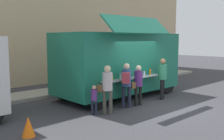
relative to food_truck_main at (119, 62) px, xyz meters
The scene contains 10 objects.
ground_plane 2.88m from the food_truck_main, 94.70° to the right, with size 60.00×60.00×0.00m, color #38383D.
curb_strip 5.01m from the food_truck_main, 146.79° to the left, with size 28.00×1.60×0.15m, color #9E998E.
food_truck_main is the anchor object (origin of this frame).
traffic_cone_orange 5.80m from the food_truck_main, 160.98° to the right, with size 0.36×0.36×0.55m, color orange.
trash_bin 4.52m from the food_truck_main, 31.89° to the left, with size 0.60×0.60×1.02m, color #2E6238.
customer_front_ordering 1.98m from the food_truck_main, 112.51° to the right, with size 0.52×0.32×1.59m.
customer_mid_with_backpack 2.17m from the food_truck_main, 128.13° to the right, with size 0.54×0.51×1.70m.
customer_rear_waiting 2.97m from the food_truck_main, 143.79° to the right, with size 0.41×0.54×1.70m.
customer_extra_browsing 2.02m from the food_truck_main, 61.45° to the right, with size 0.36×0.36×1.76m.
child_near_queue 3.29m from the food_truck_main, 151.37° to the right, with size 0.21×0.21×1.03m.
Camera 1 is at (-8.31, -5.87, 2.60)m, focal length 42.44 mm.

